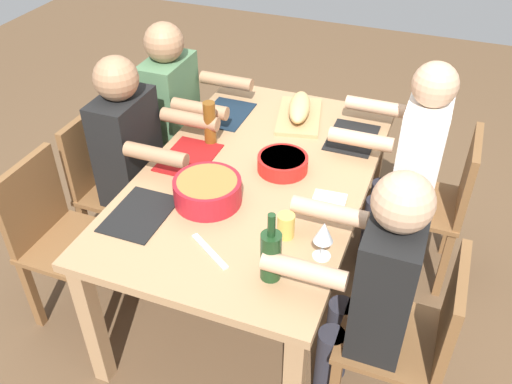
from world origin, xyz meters
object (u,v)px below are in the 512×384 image
(chair_far_right, at_px, (153,138))
(chair_far_center, at_px, (111,180))
(diner_far_center, at_px, (135,153))
(beer_bottle, at_px, (210,123))
(diner_near_right, at_px, (411,157))
(cup_near_left, at_px, (286,226))
(cutting_board, at_px, (299,116))
(chair_near_left, at_px, (415,336))
(wine_glass, at_px, (324,234))
(serving_bowl_fruit, at_px, (207,190))
(dining_table, at_px, (256,187))
(bread_loaf, at_px, (300,107))
(chair_far_left, at_px, (57,234))
(diner_far_right, at_px, (178,112))
(napkin_stack, at_px, (328,203))
(diner_near_left, at_px, (374,284))
(chair_near_right, at_px, (440,199))
(serving_bowl_pasta, at_px, (283,162))
(wine_bottle, at_px, (271,255))

(chair_far_right, relative_size, chair_far_center, 1.00)
(diner_far_center, height_order, beer_bottle, diner_far_center)
(diner_near_right, relative_size, cup_near_left, 11.56)
(chair_far_center, height_order, cutting_board, chair_far_center)
(chair_near_left, relative_size, beer_bottle, 3.86)
(wine_glass, bearing_deg, serving_bowl_fruit, 74.08)
(dining_table, distance_m, cup_near_left, 0.47)
(bread_loaf, distance_m, wine_glass, 1.06)
(chair_far_left, distance_m, wine_glass, 1.31)
(beer_bottle, height_order, wine_glass, beer_bottle)
(chair_far_left, relative_size, serving_bowl_fruit, 2.94)
(diner_far_right, relative_size, napkin_stack, 8.57)
(diner_near_left, xyz_separation_m, diner_near_right, (0.91, 0.00, 0.00))
(chair_near_right, height_order, chair_far_left, same)
(diner_far_right, bearing_deg, diner_near_left, -125.30)
(diner_far_right, height_order, napkin_stack, diner_far_right)
(diner_near_left, bearing_deg, cutting_board, 31.07)
(chair_far_right, bearing_deg, serving_bowl_pasta, -112.64)
(wine_bottle, relative_size, napkin_stack, 2.07)
(diner_near_left, bearing_deg, bread_loaf, 31.07)
(chair_near_left, distance_m, diner_far_center, 1.55)
(diner_near_right, height_order, beer_bottle, diner_near_right)
(beer_bottle, bearing_deg, dining_table, -118.70)
(chair_far_center, relative_size, chair_near_right, 1.00)
(diner_near_left, xyz_separation_m, chair_far_center, (0.45, 1.47, -0.21))
(diner_near_right, height_order, serving_bowl_pasta, diner_near_right)
(dining_table, height_order, wine_bottle, wine_bottle)
(chair_near_left, xyz_separation_m, chair_near_right, (0.91, 0.00, 0.00))
(serving_bowl_fruit, distance_m, wine_bottle, 0.51)
(dining_table, relative_size, chair_far_left, 1.94)
(diner_near_right, distance_m, serving_bowl_pasta, 0.67)
(chair_far_right, distance_m, wine_glass, 1.58)
(chair_near_left, relative_size, napkin_stack, 6.07)
(chair_far_right, xyz_separation_m, diner_far_right, (0.00, -0.18, 0.21))
(wine_bottle, bearing_deg, chair_far_center, 61.85)
(chair_far_right, xyz_separation_m, serving_bowl_pasta, (-0.39, -0.93, 0.30))
(bread_loaf, bearing_deg, diner_far_center, 129.45)
(diner_far_right, relative_size, bread_loaf, 3.75)
(chair_near_left, xyz_separation_m, serving_bowl_fruit, (0.18, 0.94, 0.32))
(chair_far_center, height_order, bread_loaf, same)
(diner_far_center, relative_size, napkin_stack, 8.57)
(diner_near_left, bearing_deg, diner_far_center, 70.50)
(diner_near_left, relative_size, chair_far_left, 1.41)
(dining_table, height_order, cutting_board, cutting_board)
(bread_loaf, bearing_deg, diner_near_left, -148.93)
(chair_far_left, bearing_deg, cutting_board, -40.37)
(diner_near_left, relative_size, serving_bowl_fruit, 4.15)
(beer_bottle, bearing_deg, chair_far_left, 139.96)
(serving_bowl_pasta, xyz_separation_m, wine_glass, (-0.49, -0.32, 0.07))
(chair_far_right, relative_size, cup_near_left, 8.19)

